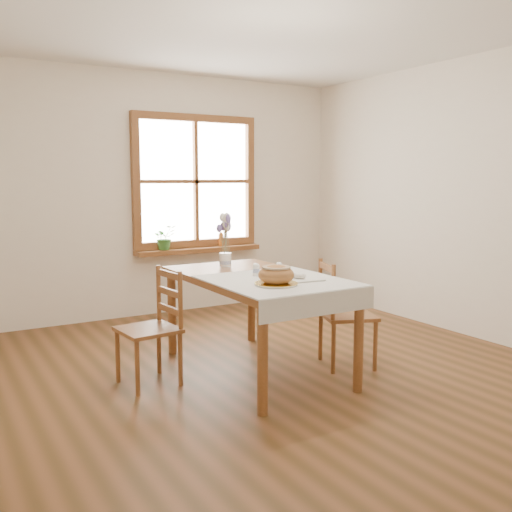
{
  "coord_description": "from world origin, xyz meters",
  "views": [
    {
      "loc": [
        -2.18,
        -3.38,
        1.48
      ],
      "look_at": [
        0.0,
        0.3,
        0.9
      ],
      "focal_mm": 40.0,
      "sensor_mm": 36.0,
      "label": 1
    }
  ],
  "objects": [
    {
      "name": "room_walls",
      "position": [
        0.0,
        0.0,
        1.71
      ],
      "size": [
        4.6,
        5.1,
        2.65
      ],
      "color": "white",
      "rests_on": "ground"
    },
    {
      "name": "window_sill",
      "position": [
        0.5,
        2.4,
        0.69
      ],
      "size": [
        1.46,
        0.2,
        0.05
      ],
      "color": "brown",
      "rests_on": "ground"
    },
    {
      "name": "chair_right",
      "position": [
        0.69,
        0.04,
        0.42
      ],
      "size": [
        0.52,
        0.51,
        0.84
      ],
      "primitive_type": null,
      "rotation": [
        0.0,
        0.0,
        1.21
      ],
      "color": "brown",
      "rests_on": "ground"
    },
    {
      "name": "bread_plate",
      "position": [
        -0.11,
        -0.15,
        0.77
      ],
      "size": [
        0.32,
        0.32,
        0.02
      ],
      "primitive_type": "cylinder",
      "rotation": [
        0.0,
        0.0,
        0.1
      ],
      "color": "white",
      "rests_on": "table_linen"
    },
    {
      "name": "flower_vase",
      "position": [
        -0.01,
        0.78,
        0.81
      ],
      "size": [
        0.12,
        0.12,
        0.11
      ],
      "primitive_type": "cylinder",
      "rotation": [
        0.0,
        0.0,
        0.26
      ],
      "color": "white",
      "rests_on": "dining_table"
    },
    {
      "name": "potted_plant",
      "position": [
        0.09,
        2.4,
        0.82
      ],
      "size": [
        0.3,
        0.32,
        0.21
      ],
      "primitive_type": "imported",
      "rotation": [
        0.0,
        0.0,
        0.24
      ],
      "color": "#38772F",
      "rests_on": "window_sill"
    },
    {
      "name": "salt_shaker",
      "position": [
        -0.04,
        0.24,
        0.81
      ],
      "size": [
        0.06,
        0.06,
        0.1
      ],
      "primitive_type": "cylinder",
      "rotation": [
        0.0,
        0.0,
        -0.24
      ],
      "color": "white",
      "rests_on": "table_linen"
    },
    {
      "name": "bread_loaf",
      "position": [
        -0.11,
        -0.15,
        0.84
      ],
      "size": [
        0.25,
        0.25,
        0.14
      ],
      "primitive_type": "ellipsoid",
      "color": "#AE793E",
      "rests_on": "bread_plate"
    },
    {
      "name": "dining_table",
      "position": [
        0.0,
        0.3,
        0.66
      ],
      "size": [
        0.9,
        1.6,
        0.75
      ],
      "color": "brown",
      "rests_on": "ground"
    },
    {
      "name": "table_linen",
      "position": [
        0.0,
        -0.0,
        0.76
      ],
      "size": [
        0.91,
        0.99,
        0.01
      ],
      "primitive_type": "cube",
      "color": "silver",
      "rests_on": "dining_table"
    },
    {
      "name": "chair_left",
      "position": [
        -0.82,
        0.45,
        0.42
      ],
      "size": [
        0.45,
        0.43,
        0.84
      ],
      "primitive_type": null,
      "rotation": [
        0.0,
        0.0,
        -1.47
      ],
      "color": "brown",
      "rests_on": "ground"
    },
    {
      "name": "ground",
      "position": [
        0.0,
        0.0,
        0.0
      ],
      "size": [
        5.0,
        5.0,
        0.0
      ],
      "primitive_type": "plane",
      "color": "brown",
      "rests_on": "ground"
    },
    {
      "name": "eggs",
      "position": [
        0.16,
        -0.08,
        0.79
      ],
      "size": [
        0.22,
        0.2,
        0.04
      ],
      "primitive_type": null,
      "rotation": [
        0.0,
        0.0,
        -0.09
      ],
      "color": "silver",
      "rests_on": "egg_napkin"
    },
    {
      "name": "egg_napkin",
      "position": [
        0.16,
        -0.08,
        0.77
      ],
      "size": [
        0.28,
        0.24,
        0.01
      ],
      "primitive_type": "cube",
      "rotation": [
        0.0,
        0.0,
        -0.09
      ],
      "color": "silver",
      "rests_on": "table_linen"
    },
    {
      "name": "pepper_shaker",
      "position": [
        0.18,
        0.25,
        0.8
      ],
      "size": [
        0.06,
        0.06,
        0.09
      ],
      "primitive_type": "cylinder",
      "rotation": [
        0.0,
        0.0,
        0.31
      ],
      "color": "white",
      "rests_on": "table_linen"
    },
    {
      "name": "window",
      "position": [
        0.5,
        2.47,
        1.45
      ],
      "size": [
        1.46,
        0.08,
        1.46
      ],
      "color": "brown",
      "rests_on": "ground"
    },
    {
      "name": "lavender_bouquet",
      "position": [
        -0.01,
        0.78,
        1.03
      ],
      "size": [
        0.18,
        0.18,
        0.33
      ],
      "primitive_type": null,
      "color": "#6D5BA1",
      "rests_on": "flower_vase"
    },
    {
      "name": "amber_bottle",
      "position": [
        0.78,
        2.4,
        0.8
      ],
      "size": [
        0.07,
        0.07,
        0.16
      ],
      "primitive_type": "cylinder",
      "rotation": [
        0.0,
        0.0,
        -0.19
      ],
      "color": "#B36121",
      "rests_on": "window_sill"
    }
  ]
}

